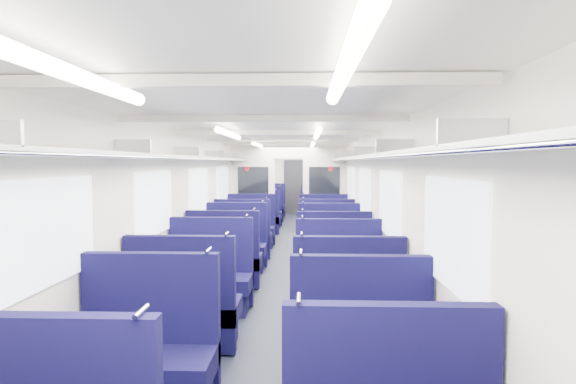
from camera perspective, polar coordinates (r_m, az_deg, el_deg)
floor at (r=8.58m, az=-0.64°, el=-9.21°), size 2.80×18.00×0.01m
ceiling at (r=8.37m, az=-0.65°, el=6.67°), size 2.80×18.00×0.01m
wall_left at (r=8.58m, az=-10.03°, el=-1.32°), size 0.02×18.00×2.35m
dado_left at (r=8.68m, az=-9.88°, el=-6.75°), size 0.03×17.90×0.70m
wall_right at (r=8.44m, az=8.89°, el=-1.38°), size 0.02×18.00×2.35m
dado_right at (r=8.55m, az=8.73°, el=-6.89°), size 0.03×17.90×0.70m
wall_far at (r=17.37m, az=0.76°, el=1.20°), size 2.80×0.02×2.35m
luggage_rack_left at (r=8.51m, az=-8.86°, el=4.04°), size 0.36×17.40×0.18m
luggage_rack_right at (r=8.39m, az=7.67°, el=4.06°), size 0.36×17.40×0.18m
windows at (r=7.92m, az=-0.80°, el=0.11°), size 2.78×15.60×0.75m
ceiling_fittings at (r=8.11m, az=-0.74°, el=6.34°), size 2.70×16.06×0.11m
end_door at (r=17.32m, az=0.75°, el=0.62°), size 0.75×0.06×2.00m
bulkhead at (r=11.52m, az=0.09°, el=0.27°), size 2.80×0.10×2.35m
seat_6 at (r=3.98m, az=-16.98°, el=-19.07°), size 1.10×0.61×1.22m
seat_7 at (r=3.77m, az=9.06°, el=-20.29°), size 1.10×0.61×1.22m
seat_8 at (r=5.04m, az=-12.50°, el=-14.12°), size 1.10×0.61×1.22m
seat_9 at (r=4.92m, az=7.25°, el=-14.48°), size 1.10×0.61×1.22m
seat_10 at (r=6.20m, az=-9.56°, el=-10.69°), size 1.10×0.61×1.22m
seat_11 at (r=5.99m, az=6.27°, el=-11.18°), size 1.10×0.61×1.22m
seat_12 at (r=7.31m, az=-7.72°, el=-8.48°), size 1.10×0.61×1.22m
seat_13 at (r=7.16m, az=5.56°, el=-8.72°), size 1.10×0.61×1.22m
seat_14 at (r=8.40m, az=-6.41°, el=-6.89°), size 1.10×0.61×1.22m
seat_15 at (r=8.23m, az=5.09°, el=-7.09°), size 1.10×0.61×1.22m
seat_16 at (r=9.42m, az=-5.46°, el=-5.73°), size 1.10×0.61×1.22m
seat_17 at (r=9.45m, az=4.69°, el=-5.71°), size 1.10×0.61×1.22m
seat_18 at (r=10.65m, az=-4.58°, el=-4.65°), size 1.10×0.61×1.22m
seat_19 at (r=10.56m, az=4.41°, el=-4.72°), size 1.10×0.61×1.22m
seat_20 at (r=12.54m, az=-3.57°, el=-3.39°), size 1.10×0.61×1.22m
seat_21 at (r=12.59m, az=4.03°, el=-3.37°), size 1.10×0.61×1.22m
seat_22 at (r=13.85m, az=-3.03°, el=-2.73°), size 1.10×0.61×1.22m
seat_23 at (r=13.61m, az=3.88°, el=-2.84°), size 1.10×0.61×1.22m
seat_24 at (r=15.00m, az=-2.64°, el=-2.24°), size 1.10×0.61×1.22m
seat_25 at (r=14.76m, az=3.74°, el=-2.34°), size 1.10×0.61×1.22m
seat_26 at (r=16.03m, az=-2.33°, el=-1.87°), size 1.10×0.61×1.22m
seat_27 at (r=15.93m, az=3.62°, el=-1.90°), size 1.10×0.61×1.22m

